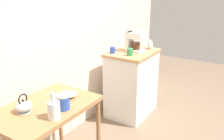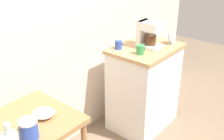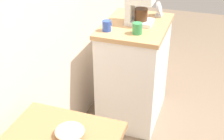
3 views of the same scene
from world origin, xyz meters
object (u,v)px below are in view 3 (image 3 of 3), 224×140
(table_clock, at_px, (159,10))
(mug_blue, at_px, (107,26))
(bowl_stoneware, at_px, (70,131))
(coffee_maker, at_px, (138,7))
(mug_tall_green, at_px, (137,28))

(table_clock, bearing_deg, mug_blue, 145.41)
(bowl_stoneware, relative_size, mug_blue, 1.85)
(table_clock, bearing_deg, bowl_stoneware, 173.87)
(bowl_stoneware, distance_m, coffee_maker, 1.31)
(mug_blue, relative_size, table_clock, 0.65)
(coffee_maker, distance_m, table_clock, 0.28)
(bowl_stoneware, bearing_deg, coffee_maker, -1.01)
(bowl_stoneware, xyz_separation_m, mug_blue, (1.05, 0.16, 0.18))
(mug_tall_green, bearing_deg, bowl_stoneware, 175.61)
(bowl_stoneware, xyz_separation_m, coffee_maker, (1.28, -0.02, 0.28))
(coffee_maker, bearing_deg, mug_tall_green, -164.73)
(mug_tall_green, height_order, table_clock, table_clock)
(mug_blue, distance_m, table_clock, 0.57)
(bowl_stoneware, relative_size, mug_tall_green, 1.78)
(bowl_stoneware, distance_m, mug_blue, 1.07)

